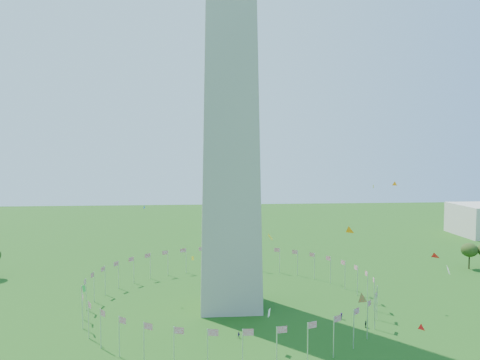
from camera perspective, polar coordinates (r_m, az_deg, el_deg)
The scene contains 3 objects.
washington_monument at distance 136.31m, azimuth -1.24°, elevation 20.79°, with size 16.80×16.80×169.00m, color #A8A395, non-canonical shape.
flag_ring at distance 136.25m, azimuth -1.19°, elevation -13.35°, with size 80.24×80.24×9.00m.
kites_aloft at distance 109.05m, azimuth 9.44°, elevation -9.53°, with size 117.73×83.10×41.38m.
Camera 1 is at (-7.93, -80.03, 44.40)m, focal length 35.00 mm.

